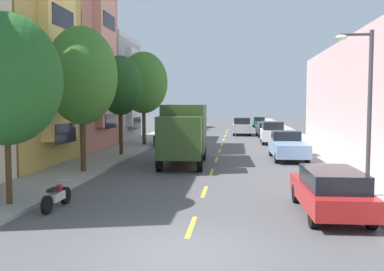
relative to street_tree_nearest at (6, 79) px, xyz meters
The scene contains 23 objects.
ground_plane 27.48m from the street_tree_nearest, 76.36° to the left, with size 160.00×160.00×0.00m, color #4C4C4F.
sidewalk_left 24.75m from the street_tree_nearest, 91.65° to the left, with size 3.20×120.00×0.14m, color #99968E.
sidewalk_right 28.19m from the street_tree_nearest, 61.02° to the left, with size 3.20×120.00×0.14m, color #99968E.
lane_centerline_dashes 22.26m from the street_tree_nearest, 72.95° to the left, with size 0.14×47.20×0.01m.
townhouse_third_terracotta 19.65m from the street_tree_nearest, 113.98° to the left, with size 12.12×8.41×12.69m.
townhouse_fourth_dove_grey 27.52m from the street_tree_nearest, 105.75° to the left, with size 11.16×8.41×9.70m.
street_tree_nearest is the anchor object (origin of this frame).
street_tree_second 7.20m from the street_tree_nearest, 90.00° to the left, with size 3.52×3.52×7.21m.
street_tree_third 14.35m from the street_tree_nearest, 90.00° to the left, with size 2.93×2.93×6.54m.
street_tree_farthest 21.54m from the street_tree_nearest, 90.00° to the left, with size 3.95×3.95×7.62m.
street_lamp 12.63m from the street_tree_nearest, 12.02° to the left, with size 1.35×0.28×6.05m.
delivery_box_truck 12.61m from the street_tree_nearest, 68.24° to the left, with size 2.68×7.61×3.46m.
parked_wagon_red 11.22m from the street_tree_nearest, ahead, with size 1.93×4.74×1.50m.
parked_hatchback_teal 52.51m from the street_tree_nearest, 78.02° to the left, with size 1.78×4.02×1.50m.
parked_wagon_charcoal 34.58m from the street_tree_nearest, 71.87° to the left, with size 1.96×4.75×1.50m.
parked_sedan_burgundy 31.06m from the street_tree_nearest, 86.02° to the left, with size 1.91×4.54×1.43m.
parked_suv_navy 49.81m from the street_tree_nearest, 87.77° to the left, with size 2.01×4.82×1.93m.
parked_suv_white 27.25m from the street_tree_nearest, 66.53° to the left, with size 2.00×4.82×1.93m.
parked_wagon_black 23.09m from the street_tree_nearest, 85.13° to the left, with size 1.85×4.71×1.50m.
parked_hatchback_champagne 43.65m from the street_tree_nearest, 87.23° to the left, with size 1.83×4.04×1.50m.
parked_pickup_sky 18.11m from the street_tree_nearest, 52.20° to the left, with size 2.11×5.34×1.73m.
moving_silver_sedan 36.01m from the street_tree_nearest, 76.78° to the left, with size 1.95×4.80×1.93m.
parked_motorcycle 4.27m from the street_tree_nearest, ahead, with size 0.62×2.05×0.90m.
Camera 1 is at (1.30, -10.26, 3.56)m, focal length 40.78 mm.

